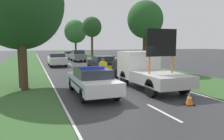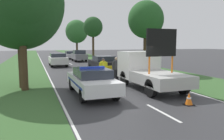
{
  "view_description": "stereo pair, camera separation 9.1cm",
  "coord_description": "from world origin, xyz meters",
  "px_view_note": "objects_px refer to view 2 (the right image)",
  "views": [
    {
      "loc": [
        -4.64,
        -9.78,
        2.62
      ],
      "look_at": [
        -0.28,
        2.02,
        1.1
      ],
      "focal_mm": 35.0,
      "sensor_mm": 36.0,
      "label": 1
    },
    {
      "loc": [
        -4.55,
        -9.81,
        2.62
      ],
      "look_at": [
        -0.28,
        2.02,
        1.1
      ],
      "focal_mm": 35.0,
      "sensor_mm": 36.0,
      "label": 2
    }
  ],
  "objects_px": {
    "queued_car_sedan_silver": "(71,55)",
    "pedestrian_civilian": "(116,67)",
    "queued_car_suv_grey": "(79,56)",
    "roadside_tree_far_left": "(93,27)",
    "work_truck": "(147,70)",
    "queued_car_sedan_black": "(103,63)",
    "queued_car_van_white": "(58,59)",
    "roadside_tree_near_right": "(146,20)",
    "police_car": "(92,81)",
    "roadside_tree_mid_left": "(19,3)",
    "traffic_cone_centre_front": "(189,99)",
    "roadside_tree_near_left": "(21,2)",
    "traffic_cone_near_police": "(78,77)",
    "roadside_tree_mid_right": "(77,32)",
    "road_barrier": "(99,69)",
    "police_officer": "(103,68)"
  },
  "relations": [
    {
      "from": "queued_car_sedan_silver",
      "to": "pedestrian_civilian",
      "type": "bearing_deg",
      "value": 88.13
    },
    {
      "from": "queued_car_suv_grey",
      "to": "roadside_tree_far_left",
      "type": "height_order",
      "value": "roadside_tree_far_left"
    },
    {
      "from": "work_truck",
      "to": "pedestrian_civilian",
      "type": "distance_m",
      "value": 2.73
    },
    {
      "from": "queued_car_sedan_black",
      "to": "queued_car_van_white",
      "type": "distance_m",
      "value": 7.53
    },
    {
      "from": "roadside_tree_far_left",
      "to": "queued_car_van_white",
      "type": "bearing_deg",
      "value": -122.54
    },
    {
      "from": "queued_car_sedan_black",
      "to": "roadside_tree_far_left",
      "type": "bearing_deg",
      "value": -102.04
    },
    {
      "from": "queued_car_sedan_black",
      "to": "roadside_tree_near_right",
      "type": "xyz_separation_m",
      "value": [
        3.65,
        -1.37,
        4.0
      ]
    },
    {
      "from": "queued_car_sedan_silver",
      "to": "roadside_tree_near_right",
      "type": "distance_m",
      "value": 21.02
    },
    {
      "from": "police_car",
      "to": "pedestrian_civilian",
      "type": "xyz_separation_m",
      "value": [
        2.59,
        3.2,
        0.27
      ]
    },
    {
      "from": "pedestrian_civilian",
      "to": "queued_car_van_white",
      "type": "distance_m",
      "value": 12.47
    },
    {
      "from": "queued_car_sedan_black",
      "to": "roadside_tree_mid_left",
      "type": "distance_m",
      "value": 9.77
    },
    {
      "from": "traffic_cone_centre_front",
      "to": "roadside_tree_near_left",
      "type": "xyz_separation_m",
      "value": [
        -6.71,
        5.55,
        4.59
      ]
    },
    {
      "from": "queued_car_sedan_black",
      "to": "roadside_tree_mid_left",
      "type": "height_order",
      "value": "roadside_tree_mid_left"
    },
    {
      "from": "queued_car_suv_grey",
      "to": "roadside_tree_mid_left",
      "type": "xyz_separation_m",
      "value": [
        -7.06,
        -18.45,
        4.07
      ]
    },
    {
      "from": "traffic_cone_near_police",
      "to": "roadside_tree_far_left",
      "type": "distance_m",
      "value": 24.21
    },
    {
      "from": "pedestrian_civilian",
      "to": "roadside_tree_mid_right",
      "type": "distance_m",
      "value": 35.76
    },
    {
      "from": "pedestrian_civilian",
      "to": "queued_car_sedan_silver",
      "type": "bearing_deg",
      "value": 117.98
    },
    {
      "from": "police_car",
      "to": "queued_car_suv_grey",
      "type": "height_order",
      "value": "queued_car_suv_grey"
    },
    {
      "from": "roadside_tree_mid_left",
      "to": "roadside_tree_near_left",
      "type": "bearing_deg",
      "value": -81.76
    },
    {
      "from": "roadside_tree_near_right",
      "to": "police_car",
      "type": "bearing_deg",
      "value": -133.93
    },
    {
      "from": "roadside_tree_mid_left",
      "to": "roadside_tree_mid_right",
      "type": "xyz_separation_m",
      "value": [
        9.99,
        35.42,
        0.41
      ]
    },
    {
      "from": "work_truck",
      "to": "roadside_tree_near_right",
      "type": "relative_size",
      "value": 0.8
    },
    {
      "from": "road_barrier",
      "to": "queued_car_sedan_black",
      "type": "height_order",
      "value": "queued_car_sedan_black"
    },
    {
      "from": "road_barrier",
      "to": "queued_car_van_white",
      "type": "xyz_separation_m",
      "value": [
        -1.73,
        11.23,
        -0.05
      ]
    },
    {
      "from": "roadside_tree_mid_right",
      "to": "roadside_tree_far_left",
      "type": "bearing_deg",
      "value": -86.49
    },
    {
      "from": "police_officer",
      "to": "police_car",
      "type": "bearing_deg",
      "value": 73.67
    },
    {
      "from": "pedestrian_civilian",
      "to": "roadside_tree_near_left",
      "type": "xyz_separation_m",
      "value": [
        -5.88,
        -0.98,
        3.86
      ]
    },
    {
      "from": "queued_car_suv_grey",
      "to": "traffic_cone_centre_front",
      "type": "bearing_deg",
      "value": 89.48
    },
    {
      "from": "queued_car_suv_grey",
      "to": "police_car",
      "type": "bearing_deg",
      "value": 80.38
    },
    {
      "from": "pedestrian_civilian",
      "to": "road_barrier",
      "type": "bearing_deg",
      "value": 164.37
    },
    {
      "from": "roadside_tree_near_right",
      "to": "roadside_tree_mid_right",
      "type": "xyz_separation_m",
      "value": [
        -0.47,
        31.15,
        0.55
      ]
    },
    {
      "from": "queued_car_sedan_black",
      "to": "police_car",
      "type": "bearing_deg",
      "value": 68.62
    },
    {
      "from": "queued_car_suv_grey",
      "to": "roadside_tree_mid_left",
      "type": "height_order",
      "value": "roadside_tree_mid_left"
    },
    {
      "from": "traffic_cone_centre_front",
      "to": "queued_car_sedan_black",
      "type": "distance_m",
      "value": 12.04
    },
    {
      "from": "road_barrier",
      "to": "queued_car_suv_grey",
      "type": "height_order",
      "value": "queued_car_suv_grey"
    },
    {
      "from": "police_car",
      "to": "work_truck",
      "type": "relative_size",
      "value": 0.91
    },
    {
      "from": "roadside_tree_near_left",
      "to": "police_officer",
      "type": "bearing_deg",
      "value": 9.4
    },
    {
      "from": "queued_car_suv_grey",
      "to": "queued_car_sedan_silver",
      "type": "distance_m",
      "value": 6.12
    },
    {
      "from": "road_barrier",
      "to": "queued_car_suv_grey",
      "type": "xyz_separation_m",
      "value": [
        1.99,
        17.36,
        0.02
      ]
    },
    {
      "from": "traffic_cone_centre_front",
      "to": "queued_car_sedan_black",
      "type": "bearing_deg",
      "value": 90.08
    },
    {
      "from": "road_barrier",
      "to": "roadside_tree_mid_right",
      "type": "xyz_separation_m",
      "value": [
        4.93,
        34.33,
        4.49
      ]
    },
    {
      "from": "roadside_tree_near_left",
      "to": "traffic_cone_near_police",
      "type": "bearing_deg",
      "value": 32.4
    },
    {
      "from": "roadside_tree_mid_right",
      "to": "roadside_tree_far_left",
      "type": "xyz_separation_m",
      "value": [
        0.71,
        -11.55,
        0.17
      ]
    },
    {
      "from": "work_truck",
      "to": "queued_car_suv_grey",
      "type": "bearing_deg",
      "value": -91.36
    },
    {
      "from": "police_car",
      "to": "police_officer",
      "type": "height_order",
      "value": "police_officer"
    },
    {
      "from": "work_truck",
      "to": "traffic_cone_centre_front",
      "type": "relative_size",
      "value": 9.82
    },
    {
      "from": "queued_car_suv_grey",
      "to": "roadside_tree_mid_left",
      "type": "bearing_deg",
      "value": 69.07
    },
    {
      "from": "police_officer",
      "to": "queued_car_van_white",
      "type": "height_order",
      "value": "police_officer"
    },
    {
      "from": "police_car",
      "to": "queued_car_sedan_silver",
      "type": "distance_m",
      "value": 27.83
    },
    {
      "from": "traffic_cone_centre_front",
      "to": "police_car",
      "type": "bearing_deg",
      "value": 135.79
    }
  ]
}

